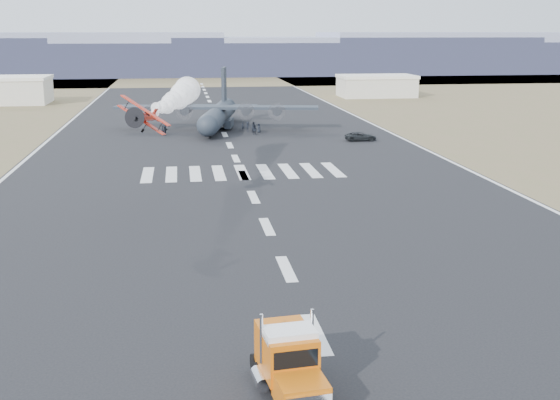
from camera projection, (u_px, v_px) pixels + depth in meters
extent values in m
plane|color=black|center=(316.00, 334.00, 42.19)|extent=(500.00, 500.00, 0.00)
cube|color=brown|center=(199.00, 79.00, 263.45)|extent=(500.00, 80.00, 0.00)
cube|color=#8087A3|center=(34.00, 54.00, 281.36)|extent=(150.00, 50.00, 17.00)
cube|color=#8087A3|center=(197.00, 58.00, 290.78)|extent=(150.00, 50.00, 13.00)
cube|color=#8087A3|center=(349.00, 55.00, 299.49)|extent=(150.00, 50.00, 15.00)
cube|color=#8087A3|center=(494.00, 52.00, 308.21)|extent=(150.00, 50.00, 17.00)
cube|color=beige|center=(376.00, 87.00, 192.21)|extent=(20.00, 12.00, 5.20)
cube|color=white|center=(377.00, 76.00, 191.53)|extent=(20.50, 12.50, 0.80)
cube|color=black|center=(285.00, 377.00, 35.82)|extent=(1.81, 6.86, 0.25)
cube|color=orange|center=(301.00, 391.00, 32.81)|extent=(2.54, 2.63, 1.30)
cube|color=orange|center=(291.00, 358.00, 34.30)|extent=(2.67, 2.05, 2.20)
cube|color=black|center=(296.00, 359.00, 33.42)|extent=(2.20, 0.35, 0.90)
cube|color=white|center=(290.00, 334.00, 34.31)|extent=(2.65, 1.85, 0.50)
cube|color=orange|center=(282.00, 348.00, 36.06)|extent=(2.69, 2.25, 2.59)
cylinder|color=black|center=(260.00, 373.00, 36.29)|extent=(0.51, 1.13, 1.10)
cylinder|color=black|center=(302.00, 367.00, 36.84)|extent=(0.51, 1.13, 1.10)
cylinder|color=black|center=(255.00, 364.00, 37.23)|extent=(0.51, 1.13, 1.10)
cylinder|color=black|center=(297.00, 359.00, 37.78)|extent=(0.51, 1.13, 1.10)
cylinder|color=red|center=(145.00, 117.00, 67.86)|extent=(1.59, 4.53, 0.80)
sphere|color=black|center=(145.00, 114.00, 67.96)|extent=(0.62, 0.62, 0.62)
cylinder|color=black|center=(139.00, 120.00, 65.78)|extent=(0.97, 0.69, 0.89)
cylinder|color=black|center=(139.00, 120.00, 65.48)|extent=(1.94, 0.38, 1.96)
cube|color=red|center=(144.00, 121.00, 67.59)|extent=(4.72, 1.71, 2.83)
cube|color=red|center=(143.00, 110.00, 67.08)|extent=(4.87, 1.73, 2.92)
cube|color=red|center=(149.00, 110.00, 69.75)|extent=(0.23, 0.81, 0.89)
cube|color=red|center=(149.00, 115.00, 69.86)|extent=(1.87, 0.93, 0.07)
cylinder|color=black|center=(136.00, 129.00, 67.45)|extent=(0.18, 0.41, 0.39)
cylinder|color=black|center=(151.00, 129.00, 67.40)|extent=(0.18, 0.41, 0.39)
sphere|color=white|center=(150.00, 114.00, 70.03)|extent=(0.62, 0.62, 0.62)
sphere|color=white|center=(154.00, 112.00, 72.10)|extent=(0.88, 0.88, 0.88)
sphere|color=white|center=(158.00, 109.00, 74.17)|extent=(1.14, 1.14, 1.14)
sphere|color=white|center=(162.00, 107.00, 76.25)|extent=(1.40, 1.40, 1.40)
sphere|color=white|center=(166.00, 104.00, 78.32)|extent=(1.66, 1.66, 1.66)
sphere|color=white|center=(170.00, 102.00, 80.39)|extent=(1.92, 1.92, 1.92)
sphere|color=white|center=(173.00, 100.00, 82.47)|extent=(2.18, 2.18, 2.18)
sphere|color=white|center=(177.00, 98.00, 84.54)|extent=(2.44, 2.44, 2.44)
sphere|color=white|center=(180.00, 96.00, 86.61)|extent=(2.70, 2.70, 2.70)
sphere|color=white|center=(183.00, 95.00, 88.68)|extent=(2.96, 2.96, 2.96)
sphere|color=white|center=(186.00, 93.00, 90.76)|extent=(3.22, 3.22, 3.22)
sphere|color=white|center=(188.00, 91.00, 92.83)|extent=(3.48, 3.48, 3.48)
cylinder|color=#1F252F|center=(217.00, 116.00, 128.76)|extent=(8.31, 26.14, 3.70)
sphere|color=#1F252F|center=(208.00, 126.00, 116.19)|extent=(3.70, 3.70, 3.70)
cone|color=#1F252F|center=(225.00, 109.00, 141.34)|extent=(4.64, 6.13, 3.70)
cube|color=#1F252F|center=(217.00, 107.00, 127.45)|extent=(37.09, 10.49, 0.46)
cylinder|color=#1F252F|center=(156.00, 110.00, 127.53)|extent=(2.27, 3.76, 1.66)
cylinder|color=#3F3F44|center=(153.00, 111.00, 125.74)|extent=(3.10, 0.61, 3.14)
cylinder|color=#1F252F|center=(186.00, 110.00, 127.32)|extent=(2.27, 3.76, 1.66)
cylinder|color=#3F3F44|center=(184.00, 111.00, 125.52)|extent=(3.10, 0.61, 3.14)
cylinder|color=#1F252F|center=(247.00, 110.00, 126.90)|extent=(2.27, 3.76, 1.66)
cylinder|color=#3F3F44|center=(246.00, 111.00, 125.10)|extent=(3.10, 0.61, 3.14)
cylinder|color=#1F252F|center=(277.00, 110.00, 126.69)|extent=(2.27, 3.76, 1.66)
cylinder|color=#3F3F44|center=(277.00, 112.00, 124.89)|extent=(3.10, 0.61, 3.14)
cube|color=#1F252F|center=(224.00, 86.00, 138.45)|extent=(1.30, 4.19, 7.40)
cube|color=#1F252F|center=(225.00, 106.00, 139.81)|extent=(13.24, 5.06, 0.32)
cube|color=#1F252F|center=(207.00, 123.00, 130.06)|extent=(2.09, 5.66, 1.48)
cylinder|color=black|center=(207.00, 126.00, 130.18)|extent=(0.64, 1.08, 1.02)
cube|color=#1F252F|center=(229.00, 123.00, 129.91)|extent=(2.09, 5.66, 1.48)
cylinder|color=black|center=(229.00, 126.00, 130.03)|extent=(0.64, 1.08, 1.02)
cylinder|color=black|center=(210.00, 135.00, 119.35)|extent=(0.51, 0.89, 0.83)
imported|color=black|center=(361.00, 136.00, 115.87)|extent=(5.17, 2.39, 1.43)
imported|color=black|center=(162.00, 130.00, 122.69)|extent=(0.51, 0.62, 1.64)
imported|color=black|center=(254.00, 127.00, 125.31)|extent=(1.03, 1.06, 1.88)
imported|color=black|center=(248.00, 127.00, 126.16)|extent=(1.20, 0.64, 1.78)
imported|color=black|center=(206.00, 132.00, 120.67)|extent=(0.84, 1.03, 1.57)
imported|color=black|center=(259.00, 128.00, 125.01)|extent=(0.95, 0.80, 1.66)
imported|color=black|center=(165.00, 130.00, 121.72)|extent=(1.06, 1.74, 1.79)
imported|color=black|center=(243.00, 126.00, 127.37)|extent=(0.74, 0.71, 1.58)
imported|color=black|center=(254.00, 130.00, 122.44)|extent=(0.98, 0.73, 1.80)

